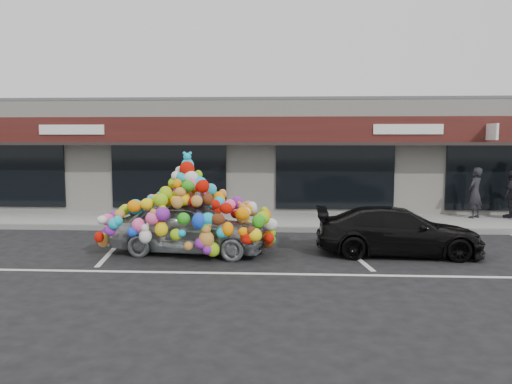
# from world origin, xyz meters

# --- Properties ---
(ground) EXTENTS (90.00, 90.00, 0.00)m
(ground) POSITION_xyz_m (0.00, 0.00, 0.00)
(ground) COLOR black
(ground) RESTS_ON ground
(shop_building) EXTENTS (24.00, 7.20, 4.31)m
(shop_building) POSITION_xyz_m (0.00, 8.44, 2.16)
(shop_building) COLOR silver
(shop_building) RESTS_ON ground
(sidewalk) EXTENTS (26.00, 3.00, 0.15)m
(sidewalk) POSITION_xyz_m (0.00, 4.00, 0.07)
(sidewalk) COLOR gray
(sidewalk) RESTS_ON ground
(kerb) EXTENTS (26.00, 0.18, 0.16)m
(kerb) POSITION_xyz_m (0.00, 2.50, 0.07)
(kerb) COLOR slate
(kerb) RESTS_ON ground
(parking_stripe_left) EXTENTS (0.73, 4.37, 0.01)m
(parking_stripe_left) POSITION_xyz_m (-3.20, 0.20, 0.00)
(parking_stripe_left) COLOR silver
(parking_stripe_left) RESTS_ON ground
(parking_stripe_mid) EXTENTS (0.73, 4.37, 0.01)m
(parking_stripe_mid) POSITION_xyz_m (2.80, 0.20, 0.00)
(parking_stripe_mid) COLOR silver
(parking_stripe_mid) RESTS_ON ground
(lane_line) EXTENTS (14.00, 0.12, 0.01)m
(lane_line) POSITION_xyz_m (2.00, -2.30, 0.00)
(lane_line) COLOR silver
(lane_line) RESTS_ON ground
(toy_car) EXTENTS (2.81, 4.30, 2.39)m
(toy_car) POSITION_xyz_m (-1.12, -0.46, 0.81)
(toy_car) COLOR #A0A3AB
(toy_car) RESTS_ON ground
(black_sedan) EXTENTS (1.77, 4.02, 1.15)m
(black_sedan) POSITION_xyz_m (3.97, -0.34, 0.57)
(black_sedan) COLOR black
(black_sedan) RESTS_ON ground
(pedestrian_a) EXTENTS (0.73, 0.73, 1.71)m
(pedestrian_a) POSITION_xyz_m (7.62, 4.62, 1.01)
(pedestrian_a) COLOR #222227
(pedestrian_a) RESTS_ON sidewalk
(pedestrian_c) EXTENTS (0.96, 0.91, 1.60)m
(pedestrian_c) POSITION_xyz_m (8.86, 4.76, 0.95)
(pedestrian_c) COLOR black
(pedestrian_c) RESTS_ON sidewalk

